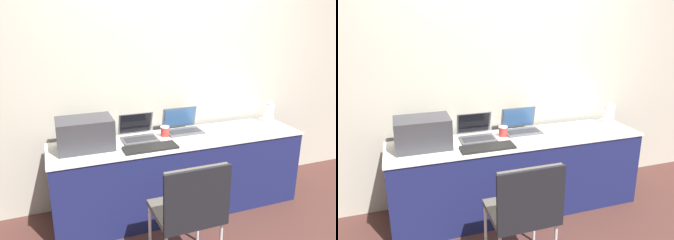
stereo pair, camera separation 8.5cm
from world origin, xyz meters
TOP-DOWN VIEW (x-y plane):
  - ground_plane at (0.00, 0.00)m, footprint 14.00×14.00m
  - wall_back at (0.00, 0.69)m, footprint 8.00×0.05m
  - table at (0.00, 0.28)m, footprint 2.41×0.58m
  - printer at (-0.87, 0.32)m, footprint 0.47×0.32m
  - laptop_left at (-0.38, 0.40)m, footprint 0.33×0.31m
  - laptop_right at (0.09, 0.45)m, footprint 0.36×0.27m
  - external_keyboard at (-0.34, 0.12)m, footprint 0.48×0.18m
  - coffee_cup at (-0.12, 0.37)m, footprint 0.09×0.09m
  - metal_pitcher at (1.10, 0.42)m, footprint 0.12×0.12m
  - chair at (-0.26, -0.56)m, footprint 0.48×0.45m

SIDE VIEW (x-z plane):
  - ground_plane at x=0.00m, z-range 0.00..0.00m
  - table at x=0.00m, z-range 0.00..0.75m
  - chair at x=-0.26m, z-range 0.12..1.02m
  - external_keyboard at x=-0.34m, z-range 0.75..0.77m
  - coffee_cup at x=-0.12m, z-range 0.75..0.85m
  - laptop_right at x=0.09m, z-range 0.69..0.92m
  - laptop_left at x=-0.38m, z-range 0.69..0.92m
  - metal_pitcher at x=1.10m, z-range 0.74..0.98m
  - printer at x=-0.87m, z-range 0.76..1.03m
  - wall_back at x=0.00m, z-range 0.00..2.60m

